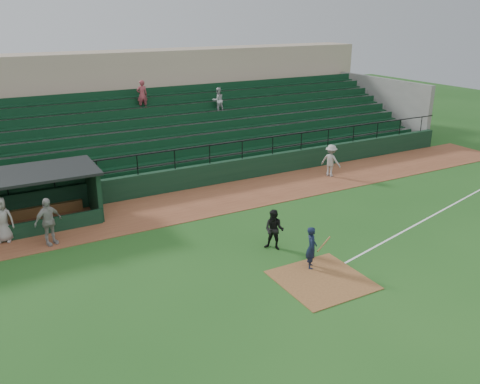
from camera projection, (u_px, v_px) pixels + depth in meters
ground at (305, 268)px, 18.25m from camera, size 90.00×90.00×0.00m
warning_track at (211, 200)px, 24.83m from camera, size 40.00×4.00×0.03m
home_plate_dirt at (322, 280)px, 17.42m from camera, size 3.00×3.00×0.03m
foul_line at (431, 216)px, 22.86m from camera, size 17.49×4.44×0.01m
stadium_structure at (152, 124)px, 31.01m from camera, size 38.00×13.08×6.40m
batter_at_plate at (312, 248)px, 18.03m from camera, size 1.12×0.72×1.62m
umpire at (274, 230)px, 19.46m from camera, size 1.00×1.02×1.66m
runner at (331, 161)px, 28.12m from camera, size 1.10×1.36×1.84m
dugout_player_a at (48, 222)px, 19.75m from camera, size 1.26×0.89×1.98m
dugout_player_b at (2, 220)px, 20.03m from camera, size 1.08×0.87×1.91m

